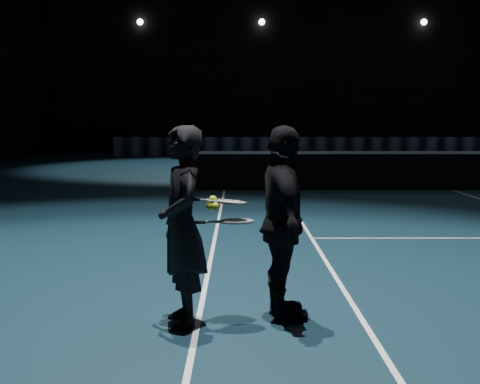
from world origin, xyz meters
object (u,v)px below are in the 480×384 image
Objects in this scene: racket_lower at (236,221)px; racket_upper at (230,202)px; tennis_balls at (213,204)px; player_a at (182,226)px; player_b at (283,223)px.

racket_upper is (-0.06, 0.03, 0.16)m from racket_lower.
tennis_balls is at bearing 178.53° from racket_lower.
player_a and player_b have the same top height.
player_b is 0.49m from racket_upper.
tennis_balls is (-0.19, -0.03, 0.15)m from racket_lower.
tennis_balls is (-0.14, -0.06, -0.01)m from racket_upper.
tennis_balls reaches higher than racket_lower.
player_a is 0.31m from tennis_balls.
racket_upper reaches higher than tennis_balls.
racket_lower is at bearing 93.33° from player_b.
player_a is at bearing -178.29° from racket_upper.
player_a reaches higher than racket_lower.
player_b is at bearing 83.74° from player_a.
tennis_balls is (0.25, 0.05, 0.17)m from player_a.
player_a is 0.85m from player_b.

